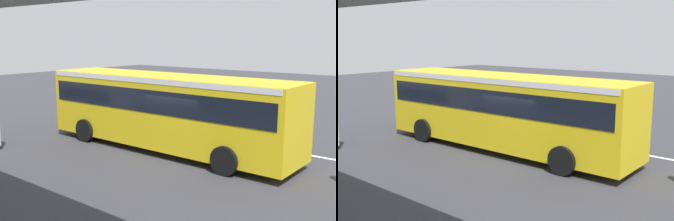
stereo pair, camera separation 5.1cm
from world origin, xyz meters
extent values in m
plane|color=#38383D|center=(0.00, 0.00, 0.00)|extent=(80.00, 80.00, 0.00)
cube|color=yellow|center=(1.28, -0.39, 1.72)|extent=(11.50, 2.55, 2.86)
cube|color=black|center=(1.28, -0.39, 2.23)|extent=(11.04, 2.59, 0.90)
cube|color=white|center=(1.28, -0.39, 3.03)|extent=(11.27, 2.58, 0.20)
cube|color=black|center=(7.04, -0.39, 2.06)|extent=(0.04, 2.24, 1.20)
cylinder|color=black|center=(4.96, 0.89, 0.52)|extent=(1.04, 0.30, 1.04)
cylinder|color=black|center=(4.96, -1.66, 0.52)|extent=(1.04, 0.30, 1.04)
cylinder|color=black|center=(-2.40, 0.89, 0.52)|extent=(1.04, 0.30, 1.04)
cylinder|color=black|center=(-2.40, -1.66, 0.52)|extent=(1.04, 0.30, 1.04)
cube|color=silver|center=(-4.00, -3.35, 0.00)|extent=(2.00, 0.20, 0.01)
cube|color=silver|center=(0.00, -3.35, 0.00)|extent=(2.00, 0.20, 0.01)
cube|color=silver|center=(4.00, -3.35, 0.00)|extent=(2.00, 0.20, 0.01)
camera|label=1|loc=(-9.33, 12.50, 4.66)|focal=43.39mm
camera|label=2|loc=(-9.37, 12.47, 4.66)|focal=43.39mm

